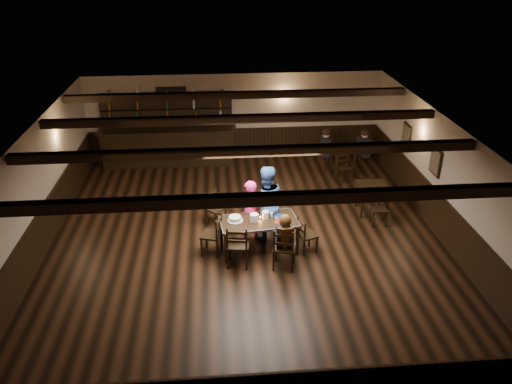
{
  "coord_description": "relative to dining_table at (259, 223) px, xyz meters",
  "views": [
    {
      "loc": [
        -0.62,
        -9.82,
        6.13
      ],
      "look_at": [
        0.24,
        0.2,
        1.13
      ],
      "focal_mm": 35.0,
      "sensor_mm": 36.0,
      "label": 1
    }
  ],
  "objects": [
    {
      "name": "tea_light",
      "position": [
        0.04,
        0.07,
        0.1
      ],
      "size": [
        0.04,
        0.04,
        0.06
      ],
      "color": "#A5A8AD",
      "rests_on": "dining_table"
    },
    {
      "name": "ground",
      "position": [
        -0.24,
        0.43,
        -0.68
      ],
      "size": [
        10.0,
        10.0,
        0.0
      ],
      "primitive_type": "plane",
      "color": "black",
      "rests_on": "ground"
    },
    {
      "name": "cake",
      "position": [
        -0.51,
        0.03,
        0.12
      ],
      "size": [
        0.34,
        0.34,
        0.1
      ],
      "color": "white",
      "rests_on": "dining_table"
    },
    {
      "name": "menu_blue",
      "position": [
        0.5,
        0.15,
        0.07
      ],
      "size": [
        0.35,
        0.3,
        0.0
      ],
      "primitive_type": "cube",
      "rotation": [
        0.0,
        0.0,
        -0.43
      ],
      "color": "#0F234F",
      "rests_on": "dining_table"
    },
    {
      "name": "dining_table",
      "position": [
        0.0,
        0.0,
        0.0
      ],
      "size": [
        1.78,
        1.03,
        0.75
      ],
      "color": "black",
      "rests_on": "ground"
    },
    {
      "name": "chair_end_left",
      "position": [
        -0.96,
        -0.06,
        -0.13
      ],
      "size": [
        0.52,
        0.54,
        0.93
      ],
      "color": "black",
      "rests_on": "ground"
    },
    {
      "name": "chair_near_left",
      "position": [
        -0.5,
        -0.61,
        -0.1
      ],
      "size": [
        0.52,
        0.5,
        0.99
      ],
      "color": "black",
      "rests_on": "ground"
    },
    {
      "name": "bg_patron_right",
      "position": [
        3.5,
        4.13,
        0.19
      ],
      "size": [
        0.35,
        0.45,
        0.81
      ],
      "color": "black",
      "rests_on": "ground"
    },
    {
      "name": "chair_near_right",
      "position": [
        0.45,
        -0.78,
        -0.11
      ],
      "size": [
        0.55,
        0.53,
        0.97
      ],
      "color": "black",
      "rests_on": "ground"
    },
    {
      "name": "plate_stack_b",
      "position": [
        0.16,
        0.08,
        0.16
      ],
      "size": [
        0.15,
        0.15,
        0.17
      ],
      "primitive_type": "cylinder",
      "color": "white",
      "rests_on": "dining_table"
    },
    {
      "name": "bg_patron_left",
      "position": [
        2.37,
        4.24,
        0.2
      ],
      "size": [
        0.26,
        0.41,
        0.82
      ],
      "color": "black",
      "rests_on": "ground"
    },
    {
      "name": "woman_pink",
      "position": [
        -0.16,
        0.47,
        0.07
      ],
      "size": [
        0.62,
        0.48,
        1.49
      ],
      "primitive_type": "imported",
      "rotation": [
        0.0,
        0.0,
        3.4
      ],
      "color": "#E02494",
      "rests_on": "ground"
    },
    {
      "name": "bar_counter",
      "position": [
        -2.32,
        5.14,
        0.05
      ],
      "size": [
        4.14,
        0.7,
        2.2
      ],
      "color": "black",
      "rests_on": "ground"
    },
    {
      "name": "back_table_b",
      "position": [
        2.79,
        4.06,
        -0.04
      ],
      "size": [
        0.91,
        0.91,
        0.75
      ],
      "color": "black",
      "rests_on": "ground"
    },
    {
      "name": "menu_red",
      "position": [
        0.5,
        -0.07,
        0.07
      ],
      "size": [
        0.35,
        0.27,
        0.0
      ],
      "primitive_type": "cube",
      "rotation": [
        0.0,
        0.0,
        -0.17
      ],
      "color": "maroon",
      "rests_on": "dining_table"
    },
    {
      "name": "salt_shaker",
      "position": [
        0.38,
        -0.07,
        0.12
      ],
      "size": [
        0.04,
        0.04,
        0.1
      ],
      "primitive_type": "cylinder",
      "color": "silver",
      "rests_on": "dining_table"
    },
    {
      "name": "seated_person",
      "position": [
        0.47,
        -0.72,
        0.16
      ],
      "size": [
        0.34,
        0.52,
        0.84
      ],
      "color": "black",
      "rests_on": "ground"
    },
    {
      "name": "pepper_shaker",
      "position": [
        0.47,
        -0.06,
        0.12
      ],
      "size": [
        0.04,
        0.04,
        0.1
      ],
      "primitive_type": "cylinder",
      "color": "#A5A8AD",
      "rests_on": "dining_table"
    },
    {
      "name": "back_table_a",
      "position": [
        3.0,
        1.52,
        -0.03
      ],
      "size": [
        0.79,
        0.79,
        0.75
      ],
      "color": "black",
      "rests_on": "ground"
    },
    {
      "name": "drink_glass",
      "position": [
        0.29,
        0.14,
        0.12
      ],
      "size": [
        0.06,
        0.06,
        0.1
      ],
      "primitive_type": "cylinder",
      "color": "silver",
      "rests_on": "dining_table"
    },
    {
      "name": "chair_end_right",
      "position": [
        0.99,
        -0.16,
        -0.19
      ],
      "size": [
        0.48,
        0.49,
        0.84
      ],
      "color": "black",
      "rests_on": "ground"
    },
    {
      "name": "room_shell",
      "position": [
        -0.23,
        0.46,
        1.07
      ],
      "size": [
        9.02,
        10.02,
        2.71
      ],
      "color": "beige",
      "rests_on": "ground"
    },
    {
      "name": "man_blue",
      "position": [
        0.2,
        0.51,
        0.22
      ],
      "size": [
        0.99,
        0.84,
        1.79
      ],
      "primitive_type": "imported",
      "rotation": [
        0.0,
        0.0,
        3.34
      ],
      "color": "#244E87",
      "rests_on": "ground"
    },
    {
      "name": "chair_far_pushed",
      "position": [
        -0.98,
        1.28,
        -0.18
      ],
      "size": [
        0.56,
        0.56,
        0.86
      ],
      "color": "black",
      "rests_on": "ground"
    },
    {
      "name": "plate_stack_a",
      "position": [
        -0.1,
        -0.01,
        0.16
      ],
      "size": [
        0.18,
        0.18,
        0.17
      ],
      "primitive_type": "cylinder",
      "color": "white",
      "rests_on": "dining_table"
    }
  ]
}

